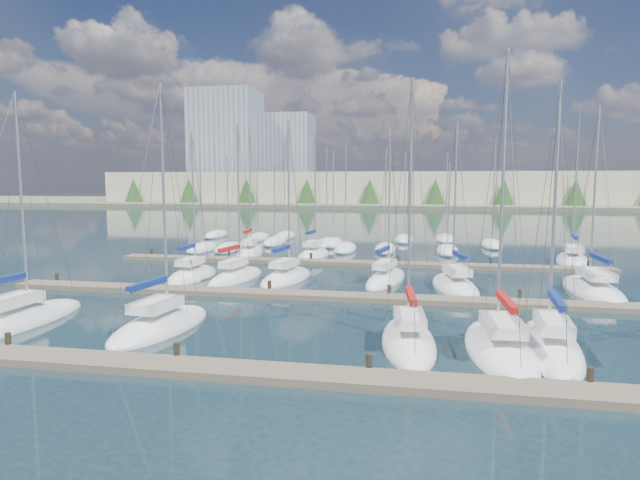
% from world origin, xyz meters
% --- Properties ---
extents(ground, '(400.00, 400.00, 0.00)m').
position_xyz_m(ground, '(0.00, 60.00, 0.00)').
color(ground, '#1A2E35').
rests_on(ground, ground).
extents(dock_near, '(44.00, 1.93, 1.10)m').
position_xyz_m(dock_near, '(0.00, 2.01, 0.15)').
color(dock_near, '#6B5E4C').
rests_on(dock_near, ground).
extents(dock_mid, '(44.00, 1.93, 1.10)m').
position_xyz_m(dock_mid, '(0.00, 16.01, 0.15)').
color(dock_mid, '#6B5E4C').
rests_on(dock_mid, ground).
extents(dock_far, '(44.00, 1.93, 1.10)m').
position_xyz_m(dock_far, '(0.00, 30.01, 0.15)').
color(dock_far, '#6B5E4C').
rests_on(dock_far, ground).
extents(sailboat_r, '(4.43, 9.85, 15.33)m').
position_xyz_m(sailboat_r, '(19.85, 35.09, 0.19)').
color(sailboat_r, white).
rests_on(sailboat_r, ground).
extents(sailboat_d, '(3.11, 7.99, 12.89)m').
position_xyz_m(sailboat_d, '(5.44, 7.11, 0.19)').
color(sailboat_d, white).
rests_on(sailboat_d, ground).
extents(sailboat_e, '(3.14, 8.92, 13.94)m').
position_xyz_m(sailboat_e, '(9.43, 6.80, 0.18)').
color(sailboat_e, white).
rests_on(sailboat_e, ground).
extents(sailboat_h, '(2.72, 7.01, 11.98)m').
position_xyz_m(sailboat_h, '(-11.47, 21.23, 0.18)').
color(sailboat_h, white).
rests_on(sailboat_h, ground).
extents(sailboat_b, '(3.27, 9.54, 12.88)m').
position_xyz_m(sailboat_b, '(-14.93, 6.94, 0.17)').
color(sailboat_b, white).
rests_on(sailboat_b, ground).
extents(sailboat_i, '(3.30, 7.73, 12.46)m').
position_xyz_m(sailboat_i, '(-7.83, 21.06, 0.20)').
color(sailboat_i, white).
rests_on(sailboat_i, ground).
extents(sailboat_l, '(4.05, 8.48, 12.41)m').
position_xyz_m(sailboat_l, '(8.37, 20.75, 0.18)').
color(sailboat_l, white).
rests_on(sailboat_l, ground).
extents(sailboat_c, '(3.73, 8.11, 13.15)m').
position_xyz_m(sailboat_c, '(-7.06, 7.47, 0.18)').
color(sailboat_c, white).
rests_on(sailboat_c, ground).
extents(sailboat_o, '(3.12, 6.96, 12.88)m').
position_xyz_m(sailboat_o, '(-4.45, 34.36, 0.19)').
color(sailboat_o, white).
rests_on(sailboat_o, ground).
extents(sailboat_j, '(3.71, 7.82, 12.77)m').
position_xyz_m(sailboat_j, '(-4.04, 21.68, 0.18)').
color(sailboat_j, white).
rests_on(sailboat_j, ground).
extents(sailboat_m, '(3.02, 9.68, 13.28)m').
position_xyz_m(sailboat_m, '(17.45, 21.03, 0.17)').
color(sailboat_m, white).
rests_on(sailboat_m, ground).
extents(sailboat_f, '(3.26, 9.03, 12.66)m').
position_xyz_m(sailboat_f, '(11.69, 7.45, 0.18)').
color(sailboat_f, white).
rests_on(sailboat_f, ground).
extents(sailboat_n, '(3.16, 7.82, 13.81)m').
position_xyz_m(sailboat_n, '(-11.12, 34.57, 0.20)').
color(sailboat_n, white).
rests_on(sailboat_n, ground).
extents(sailboat_k, '(3.71, 8.25, 12.30)m').
position_xyz_m(sailboat_k, '(3.45, 22.48, 0.19)').
color(sailboat_k, white).
rests_on(sailboat_k, ground).
extents(distant_boats, '(36.93, 20.75, 13.30)m').
position_xyz_m(distant_boats, '(-4.34, 43.76, 0.29)').
color(distant_boats, '#9EA0A5').
rests_on(distant_boats, ground).
extents(shoreline, '(400.00, 60.00, 38.00)m').
position_xyz_m(shoreline, '(-13.29, 149.77, 7.44)').
color(shoreline, '#666B51').
rests_on(shoreline, ground).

